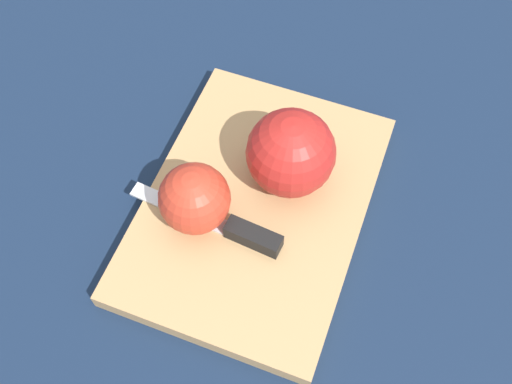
% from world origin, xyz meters
% --- Properties ---
extents(ground_plane, '(4.00, 4.00, 0.00)m').
position_xyz_m(ground_plane, '(0.00, 0.00, 0.00)').
color(ground_plane, '#14233D').
extents(cutting_board, '(0.34, 0.27, 0.02)m').
position_xyz_m(cutting_board, '(0.00, 0.00, 0.01)').
color(cutting_board, tan).
rests_on(cutting_board, ground_plane).
extents(apple_half_left, '(0.09, 0.09, 0.09)m').
position_xyz_m(apple_half_left, '(-0.04, 0.01, 0.07)').
color(apple_half_left, red).
rests_on(apple_half_left, cutting_board).
extents(apple_half_right, '(0.07, 0.07, 0.07)m').
position_xyz_m(apple_half_right, '(0.04, -0.04, 0.06)').
color(apple_half_right, red).
rests_on(apple_half_right, cutting_board).
extents(knife, '(0.04, 0.17, 0.02)m').
position_xyz_m(knife, '(0.04, 0.00, 0.03)').
color(knife, silver).
rests_on(knife, cutting_board).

